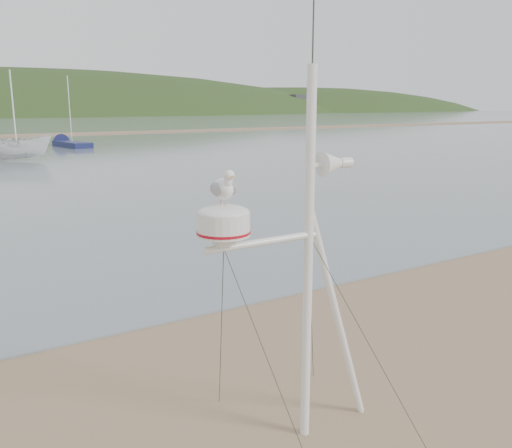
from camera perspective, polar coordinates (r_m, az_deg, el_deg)
mast_rig at (r=6.59m, az=5.16°, el=-11.95°), size 2.40×2.56×5.41m
boat_white at (r=42.53m, az=-24.04°, el=9.34°), size 2.36×2.33×4.80m
sailboat_blue_far at (r=56.27m, az=-19.55°, el=8.03°), size 2.91×7.38×7.14m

